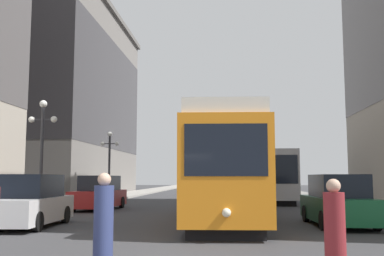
{
  "coord_description": "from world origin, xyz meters",
  "views": [
    {
      "loc": [
        1.52,
        -7.32,
        1.7
      ],
      "look_at": [
        0.37,
        7.26,
        3.31
      ],
      "focal_mm": 42.43,
      "sensor_mm": 36.0,
      "label": 1
    }
  ],
  "objects_px": {
    "pedestrian_crossing_near": "(104,220)",
    "lamp_post_left_near": "(42,137)",
    "streetcar": "(220,168)",
    "transit_bus": "(270,174)",
    "pedestrian_on_sidewalk": "(335,229)",
    "parked_car_left_near": "(99,194)",
    "parked_car_left_mid": "(30,202)",
    "lamp_post_left_far": "(109,154)",
    "parked_car_right_far": "(338,202)"
  },
  "relations": [
    {
      "from": "pedestrian_crossing_near",
      "to": "lamp_post_left_near",
      "type": "distance_m",
      "value": 13.55
    },
    {
      "from": "streetcar",
      "to": "transit_bus",
      "type": "xyz_separation_m",
      "value": [
        3.32,
        15.41,
        -0.15
      ]
    },
    {
      "from": "transit_bus",
      "to": "pedestrian_on_sidewalk",
      "type": "distance_m",
      "value": 25.15
    },
    {
      "from": "pedestrian_on_sidewalk",
      "to": "lamp_post_left_near",
      "type": "height_order",
      "value": "lamp_post_left_near"
    },
    {
      "from": "parked_car_left_near",
      "to": "pedestrian_on_sidewalk",
      "type": "distance_m",
      "value": 18.01
    },
    {
      "from": "parked_car_left_mid",
      "to": "lamp_post_left_far",
      "type": "height_order",
      "value": "lamp_post_left_far"
    },
    {
      "from": "transit_bus",
      "to": "parked_car_left_mid",
      "type": "xyz_separation_m",
      "value": [
        -9.95,
        -18.02,
        -1.1
      ]
    },
    {
      "from": "parked_car_left_near",
      "to": "pedestrian_on_sidewalk",
      "type": "bearing_deg",
      "value": -58.57
    },
    {
      "from": "parked_car_right_far",
      "to": "pedestrian_crossing_near",
      "type": "height_order",
      "value": "parked_car_right_far"
    },
    {
      "from": "parked_car_left_mid",
      "to": "pedestrian_on_sidewalk",
      "type": "distance_m",
      "value": 11.32
    },
    {
      "from": "parked_car_left_mid",
      "to": "parked_car_left_near",
      "type": "bearing_deg",
      "value": 87.39
    },
    {
      "from": "pedestrian_on_sidewalk",
      "to": "transit_bus",
      "type": "bearing_deg",
      "value": 104.31
    },
    {
      "from": "streetcar",
      "to": "lamp_post_left_far",
      "type": "xyz_separation_m",
      "value": [
        -8.53,
        15.14,
        1.36
      ]
    },
    {
      "from": "transit_bus",
      "to": "lamp_post_left_far",
      "type": "bearing_deg",
      "value": -178.24
    },
    {
      "from": "pedestrian_crossing_near",
      "to": "lamp_post_left_near",
      "type": "xyz_separation_m",
      "value": [
        -6.29,
        11.67,
        2.79
      ]
    },
    {
      "from": "pedestrian_on_sidewalk",
      "to": "streetcar",
      "type": "bearing_deg",
      "value": 119.7
    },
    {
      "from": "parked_car_left_near",
      "to": "lamp_post_left_far",
      "type": "bearing_deg",
      "value": 103.83
    },
    {
      "from": "transit_bus",
      "to": "parked_car_left_mid",
      "type": "height_order",
      "value": "transit_bus"
    },
    {
      "from": "lamp_post_left_near",
      "to": "parked_car_left_near",
      "type": "bearing_deg",
      "value": 59.79
    },
    {
      "from": "transit_bus",
      "to": "parked_car_right_far",
      "type": "relative_size",
      "value": 2.65
    },
    {
      "from": "transit_bus",
      "to": "pedestrian_crossing_near",
      "type": "xyz_separation_m",
      "value": [
        -5.56,
        -24.34,
        -1.11
      ]
    },
    {
      "from": "parked_car_left_near",
      "to": "parked_car_right_far",
      "type": "relative_size",
      "value": 1.03
    },
    {
      "from": "transit_bus",
      "to": "parked_car_left_near",
      "type": "xyz_separation_m",
      "value": [
        -9.95,
        -9.4,
        -1.1
      ]
    },
    {
      "from": "lamp_post_left_far",
      "to": "lamp_post_left_near",
      "type": "bearing_deg",
      "value": -90.0
    },
    {
      "from": "pedestrian_crossing_near",
      "to": "transit_bus",
      "type": "bearing_deg",
      "value": -68.51
    },
    {
      "from": "lamp_post_left_near",
      "to": "lamp_post_left_far",
      "type": "distance_m",
      "value": 12.39
    },
    {
      "from": "streetcar",
      "to": "pedestrian_crossing_near",
      "type": "distance_m",
      "value": 9.28
    },
    {
      "from": "transit_bus",
      "to": "parked_car_left_near",
      "type": "bearing_deg",
      "value": -136.22
    },
    {
      "from": "transit_bus",
      "to": "lamp_post_left_near",
      "type": "xyz_separation_m",
      "value": [
        -11.85,
        -12.66,
        1.68
      ]
    },
    {
      "from": "streetcar",
      "to": "pedestrian_on_sidewalk",
      "type": "bearing_deg",
      "value": -79.5
    },
    {
      "from": "pedestrian_crossing_near",
      "to": "pedestrian_on_sidewalk",
      "type": "xyz_separation_m",
      "value": [
        4.45,
        -0.76,
        -0.06
      ]
    },
    {
      "from": "parked_car_left_mid",
      "to": "pedestrian_on_sidewalk",
      "type": "height_order",
      "value": "parked_car_left_mid"
    },
    {
      "from": "transit_bus",
      "to": "pedestrian_on_sidewalk",
      "type": "height_order",
      "value": "transit_bus"
    },
    {
      "from": "streetcar",
      "to": "pedestrian_on_sidewalk",
      "type": "xyz_separation_m",
      "value": [
        2.21,
        -9.68,
        -1.32
      ]
    },
    {
      "from": "streetcar",
      "to": "parked_car_right_far",
      "type": "relative_size",
      "value": 2.64
    },
    {
      "from": "parked_car_right_far",
      "to": "lamp_post_left_far",
      "type": "bearing_deg",
      "value": -53.98
    },
    {
      "from": "streetcar",
      "to": "parked_car_left_near",
      "type": "relative_size",
      "value": 2.57
    },
    {
      "from": "parked_car_left_mid",
      "to": "pedestrian_crossing_near",
      "type": "distance_m",
      "value": 7.69
    },
    {
      "from": "transit_bus",
      "to": "pedestrian_crossing_near",
      "type": "distance_m",
      "value": 24.99
    },
    {
      "from": "parked_car_left_near",
      "to": "lamp_post_left_far",
      "type": "height_order",
      "value": "lamp_post_left_far"
    },
    {
      "from": "transit_bus",
      "to": "lamp_post_left_near",
      "type": "distance_m",
      "value": 17.43
    },
    {
      "from": "parked_car_left_near",
      "to": "transit_bus",
      "type": "bearing_deg",
      "value": 45.41
    },
    {
      "from": "streetcar",
      "to": "lamp_post_left_far",
      "type": "distance_m",
      "value": 17.43
    },
    {
      "from": "pedestrian_crossing_near",
      "to": "pedestrian_on_sidewalk",
      "type": "relative_size",
      "value": 1.07
    },
    {
      "from": "transit_bus",
      "to": "pedestrian_crossing_near",
      "type": "height_order",
      "value": "transit_bus"
    },
    {
      "from": "parked_car_right_far",
      "to": "parked_car_left_mid",
      "type": "bearing_deg",
      "value": 4.6
    },
    {
      "from": "parked_car_left_mid",
      "to": "parked_car_right_far",
      "type": "relative_size",
      "value": 0.98
    },
    {
      "from": "pedestrian_on_sidewalk",
      "to": "lamp_post_left_near",
      "type": "bearing_deg",
      "value": 147.67
    },
    {
      "from": "transit_bus",
      "to": "lamp_post_left_near",
      "type": "height_order",
      "value": "lamp_post_left_near"
    },
    {
      "from": "transit_bus",
      "to": "pedestrian_on_sidewalk",
      "type": "xyz_separation_m",
      "value": [
        -1.11,
        -25.09,
        -1.16
      ]
    }
  ]
}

